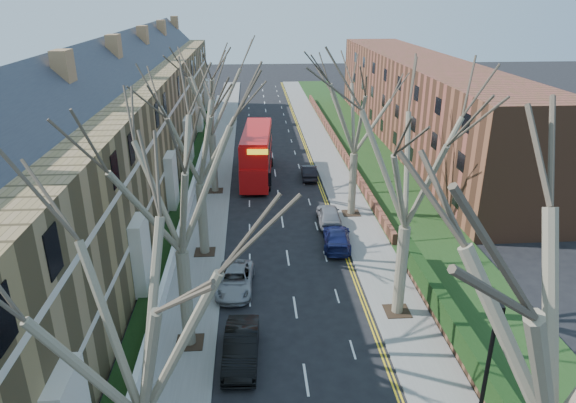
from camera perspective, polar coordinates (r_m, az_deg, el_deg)
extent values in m
cube|color=slate|center=(57.63, -7.73, 5.01)|extent=(3.00, 102.00, 0.12)
cube|color=slate|center=(58.09, 4.21, 5.29)|extent=(3.00, 102.00, 0.12)
cube|color=olive|center=(49.84, -17.58, 7.38)|extent=(9.00, 78.00, 10.00)
cube|color=#32333D|center=(48.77, -18.41, 14.20)|extent=(4.67, 78.00, 4.67)
cube|color=silver|center=(49.38, -12.33, 5.96)|extent=(0.12, 78.00, 0.35)
cube|color=silver|center=(48.55, -12.67, 9.93)|extent=(0.12, 78.00, 0.35)
cube|color=brown|center=(63.33, 14.35, 10.68)|extent=(8.00, 54.00, 10.00)
cube|color=brown|center=(62.00, 5.27, 6.83)|extent=(0.35, 54.00, 0.90)
cube|color=brown|center=(26.28, 20.12, -18.03)|extent=(0.40, 24.00, 0.60)
cube|color=black|center=(25.73, 20.39, -16.48)|extent=(0.70, 24.00, 1.20)
cube|color=white|center=(50.02, -10.14, 2.87)|extent=(0.30, 78.00, 1.00)
cube|color=#1C3A15|center=(58.87, 8.57, 5.42)|extent=(6.00, 102.00, 0.06)
cube|color=black|center=(16.85, 22.36, -10.72)|extent=(0.18, 0.50, 0.22)
cylinder|color=#776D55|center=(26.34, -11.26, -10.59)|extent=(0.64, 0.64, 5.25)
cube|color=#2D2116|center=(27.82, -10.85, -15.13)|extent=(1.40, 1.40, 0.05)
cylinder|color=#776D55|center=(35.17, -9.46, -1.91)|extent=(0.64, 0.64, 5.07)
cube|color=#2D2116|center=(36.26, -9.21, -5.56)|extent=(1.40, 1.40, 0.05)
cylinder|color=#776D55|center=(46.34, -8.26, 4.21)|extent=(0.60, 0.60, 5.25)
cube|color=#2D2116|center=(47.19, -8.08, 1.20)|extent=(1.40, 1.40, 0.05)
cylinder|color=#776D55|center=(28.92, 12.43, -7.52)|extent=(0.64, 0.64, 5.25)
cube|color=#2D2116|center=(30.28, 12.02, -11.82)|extent=(1.40, 1.40, 0.05)
cylinder|color=#776D55|center=(41.32, 7.19, 1.92)|extent=(0.60, 0.60, 5.07)
cube|color=#2D2116|center=(42.25, 7.02, -1.30)|extent=(1.40, 1.40, 0.05)
cube|color=#BB0D0D|center=(50.13, -3.44, 4.26)|extent=(3.35, 11.37, 2.24)
cube|color=#BB0D0D|center=(49.52, -3.50, 6.61)|extent=(3.31, 10.81, 2.04)
cube|color=black|center=(49.99, -3.45, 4.76)|extent=(3.31, 10.47, 0.92)
cube|color=black|center=(49.49, -3.50, 6.73)|extent=(3.29, 10.25, 0.92)
imported|color=black|center=(26.13, -5.22, -15.81)|extent=(1.85, 4.73, 1.53)
imported|color=gray|center=(31.68, -5.87, -8.68)|extent=(2.42, 4.75, 1.28)
imported|color=navy|center=(36.74, 5.45, -4.02)|extent=(2.45, 4.87, 1.36)
imported|color=gray|center=(40.18, 4.56, -1.51)|extent=(1.96, 4.46, 1.49)
imported|color=black|center=(50.09, 2.37, 3.29)|extent=(1.61, 4.09, 1.33)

